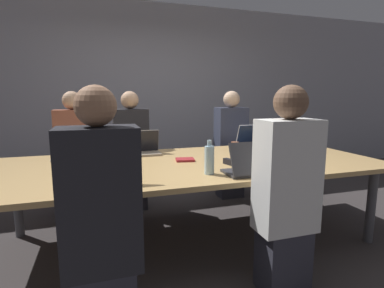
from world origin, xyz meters
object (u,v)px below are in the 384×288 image
(cup_far_right, at_px, (235,145))
(laptop_near_left, at_px, (113,172))
(person_far_left, at_px, (75,156))
(bottle_near_midright, at_px, (209,160))
(laptop_far_midleft, at_px, (142,147))
(laptop_near_midright, at_px, (249,165))
(person_near_midright, at_px, (286,195))
(laptop_far_right, at_px, (252,140))
(person_far_midleft, at_px, (132,153))
(person_far_right, at_px, (231,146))
(person_near_left, at_px, (102,227))
(stapler, at_px, (230,162))
(laptop_far_left, at_px, (70,151))

(cup_far_right, relative_size, laptop_near_left, 0.24)
(person_far_left, distance_m, bottle_near_midright, 1.81)
(laptop_far_midleft, bearing_deg, laptop_near_midright, -58.63)
(laptop_near_midright, distance_m, person_near_midright, 0.38)
(laptop_far_right, xyz_separation_m, laptop_near_midright, (-0.66, -1.16, -0.00))
(person_far_midleft, xyz_separation_m, laptop_near_midright, (0.73, -1.55, 0.14))
(person_far_midleft, relative_size, person_near_midright, 0.99)
(person_far_left, relative_size, person_far_midleft, 1.00)
(person_far_midleft, bearing_deg, laptop_far_right, -15.89)
(person_far_left, bearing_deg, person_far_right, 0.71)
(cup_far_right, bearing_deg, person_far_midleft, 158.49)
(laptop_far_right, xyz_separation_m, person_near_left, (-1.76, -1.62, -0.15))
(laptop_far_right, height_order, laptop_near_midright, laptop_far_right)
(person_near_midright, distance_m, stapler, 0.71)
(person_far_left, xyz_separation_m, person_near_midright, (1.45, -1.92, 0.01))
(stapler, bearing_deg, person_far_left, 123.22)
(person_far_midleft, distance_m, bottle_near_midright, 1.51)
(person_far_midleft, bearing_deg, cup_far_right, -21.51)
(cup_far_right, height_order, person_near_midright, person_near_midright)
(laptop_far_midleft, xyz_separation_m, bottle_near_midright, (0.38, -0.97, 0.04))
(laptop_far_midleft, bearing_deg, person_far_midleft, 97.73)
(laptop_far_midleft, bearing_deg, person_far_right, 22.16)
(person_far_left, height_order, laptop_far_midleft, person_far_left)
(person_near_left, distance_m, person_far_midleft, 2.05)
(person_far_left, bearing_deg, person_near_left, -82.90)
(person_far_right, xyz_separation_m, person_near_midright, (-0.49, -1.94, 0.01))
(laptop_near_left, distance_m, person_near_midright, 1.19)
(person_near_left, bearing_deg, person_near_midright, -174.61)
(laptop_far_midleft, distance_m, bottle_near_midright, 1.04)
(person_far_right, xyz_separation_m, laptop_near_midright, (-0.58, -1.60, 0.14))
(person_far_right, height_order, person_near_left, person_far_right)
(person_near_left, bearing_deg, person_far_left, -82.90)
(laptop_near_left, bearing_deg, person_far_right, -136.62)
(person_far_left, xyz_separation_m, laptop_far_midleft, (0.69, -0.48, 0.14))
(cup_far_right, distance_m, laptop_far_midleft, 1.07)
(person_far_left, bearing_deg, laptop_far_right, -11.63)
(person_near_midright, distance_m, bottle_near_midright, 0.62)
(laptop_near_midright, distance_m, bottle_near_midright, 0.31)
(laptop_far_midleft, xyz_separation_m, person_near_midright, (0.76, -1.43, -0.13))
(person_near_left, distance_m, person_near_midright, 1.20)
(laptop_far_left, xyz_separation_m, person_near_left, (0.26, -1.54, -0.14))
(person_far_right, relative_size, laptop_far_left, 4.37)
(laptop_far_right, bearing_deg, cup_far_right, -168.15)
(laptop_far_right, height_order, bottle_near_midright, bottle_near_midright)
(person_near_midright, bearing_deg, laptop_near_midright, -75.05)
(laptop_near_left, bearing_deg, person_near_left, 80.47)
(person_far_right, xyz_separation_m, stapler, (-0.58, -1.24, 0.09))
(laptop_far_right, bearing_deg, person_far_right, 99.64)
(cup_far_right, relative_size, person_far_left, 0.06)
(cup_far_right, bearing_deg, person_far_right, 70.26)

